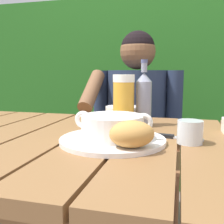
{
  "coord_description": "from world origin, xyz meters",
  "views": [
    {
      "loc": [
        0.23,
        -0.73,
        0.96
      ],
      "look_at": [
        0.03,
        0.06,
        0.84
      ],
      "focal_mm": 42.09,
      "sensor_mm": 36.0,
      "label": 1
    }
  ],
  "objects": [
    {
      "name": "person_eating",
      "position": [
        0.0,
        0.64,
        0.7
      ],
      "size": [
        0.48,
        0.47,
        1.19
      ],
      "color": "#242F4A",
      "rests_on": "ground_plane"
    },
    {
      "name": "beer_bottle",
      "position": [
        0.11,
        0.22,
        0.87
      ],
      "size": [
        0.06,
        0.06,
        0.24
      ],
      "color": "gray",
      "rests_on": "dining_table"
    },
    {
      "name": "chair_near_diner",
      "position": [
        0.01,
        0.84,
        0.47
      ],
      "size": [
        0.48,
        0.43,
        0.96
      ],
      "color": "brown",
      "rests_on": "ground_plane"
    },
    {
      "name": "hedge_backdrop",
      "position": [
        0.26,
        1.71,
        1.08
      ],
      "size": [
        3.74,
        0.99,
        2.42
      ],
      "color": "#25631F",
      "rests_on": "ground_plane"
    },
    {
      "name": "soup_bowl",
      "position": [
        0.05,
        -0.04,
        0.82
      ],
      "size": [
        0.22,
        0.17,
        0.07
      ],
      "color": "white",
      "rests_on": "serving_plate"
    },
    {
      "name": "water_glass_small",
      "position": [
        0.26,
        -0.0,
        0.8
      ],
      "size": [
        0.07,
        0.07,
        0.06
      ],
      "color": "silver",
      "rests_on": "dining_table"
    },
    {
      "name": "table_knife",
      "position": [
        0.22,
        0.05,
        0.77
      ],
      "size": [
        0.15,
        0.04,
        0.01
      ],
      "color": "silver",
      "rests_on": "dining_table"
    },
    {
      "name": "dining_table",
      "position": [
        0.0,
        0.0,
        0.67
      ],
      "size": [
        1.41,
        0.81,
        0.77
      ],
      "color": "brown",
      "rests_on": "ground_plane"
    },
    {
      "name": "diner_bowl",
      "position": [
        0.01,
        0.31,
        0.8
      ],
      "size": [
        0.14,
        0.14,
        0.06
      ],
      "color": "white",
      "rests_on": "dining_table"
    },
    {
      "name": "beer_glass",
      "position": [
        0.04,
        0.19,
        0.86
      ],
      "size": [
        0.08,
        0.08,
        0.19
      ],
      "color": "gold",
      "rests_on": "dining_table"
    },
    {
      "name": "serving_plate",
      "position": [
        0.05,
        -0.04,
        0.78
      ],
      "size": [
        0.3,
        0.3,
        0.01
      ],
      "color": "white",
      "rests_on": "dining_table"
    },
    {
      "name": "bread_roll",
      "position": [
        0.12,
        -0.12,
        0.82
      ],
      "size": [
        0.13,
        0.12,
        0.07
      ],
      "color": "#C08A45",
      "rests_on": "serving_plate"
    }
  ]
}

